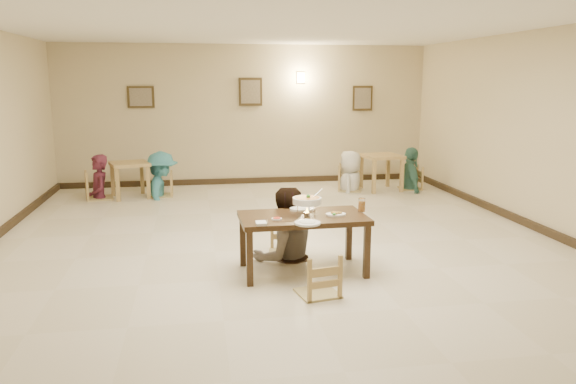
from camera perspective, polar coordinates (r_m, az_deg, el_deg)
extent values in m
plane|color=beige|center=(7.67, -0.73, -5.77)|extent=(10.00, 10.00, 0.00)
plane|color=white|center=(7.37, -0.79, 17.14)|extent=(10.00, 10.00, 0.00)
plane|color=beige|center=(12.32, -4.28, 7.79)|extent=(10.00, 0.00, 10.00)
plane|color=beige|center=(2.61, 16.02, -5.93)|extent=(10.00, 0.00, 10.00)
plane|color=beige|center=(8.89, 25.77, 5.35)|extent=(0.00, 10.00, 10.00)
cube|color=#2D2114|center=(12.46, -4.17, 1.16)|extent=(8.00, 0.06, 0.12)
cube|color=#2D2114|center=(9.11, 24.84, -3.68)|extent=(0.06, 10.00, 0.12)
cube|color=#382B16|center=(12.26, -14.73, 9.31)|extent=(0.55, 0.03, 0.45)
cube|color=gray|center=(12.24, -14.73, 9.31)|extent=(0.45, 0.01, 0.37)
cube|color=#382B16|center=(12.27, -3.83, 10.12)|extent=(0.50, 0.03, 0.60)
cube|color=gray|center=(12.25, -3.82, 10.12)|extent=(0.41, 0.01, 0.49)
cube|color=#382B16|center=(12.76, 7.58, 9.42)|extent=(0.45, 0.03, 0.55)
cube|color=gray|center=(12.74, 7.60, 9.42)|extent=(0.37, 0.01, 0.45)
cube|color=#FFD88C|center=(12.42, 1.31, 11.54)|extent=(0.16, 0.05, 0.22)
cube|color=#382514|center=(6.60, 1.52, -2.65)|extent=(1.49, 0.87, 0.06)
cube|color=#382514|center=(6.25, -3.91, -6.77)|extent=(0.07, 0.07, 0.63)
cube|color=#382514|center=(6.54, 8.01, -6.03)|extent=(0.07, 0.07, 0.63)
cube|color=#382514|center=(6.92, -4.63, -4.97)|extent=(0.07, 0.07, 0.63)
cube|color=#382514|center=(7.18, 6.20, -4.39)|extent=(0.07, 0.07, 0.63)
cube|color=tan|center=(7.32, -0.36, -3.24)|extent=(0.42, 0.42, 0.05)
cube|color=tan|center=(5.97, 3.06, -6.70)|extent=(0.42, 0.42, 0.05)
imported|color=gray|center=(7.08, -0.36, 0.48)|extent=(1.04, 0.89, 1.84)
torus|color=silver|center=(6.55, 1.95, -1.22)|extent=(0.26, 0.26, 0.01)
cylinder|color=silver|center=(6.58, 1.95, -2.25)|extent=(0.07, 0.07, 0.04)
cone|color=#FFA526|center=(6.57, 1.95, -1.82)|extent=(0.04, 0.04, 0.06)
cylinder|color=white|center=(6.54, 1.95, -0.90)|extent=(0.33, 0.33, 0.08)
cylinder|color=#B16C2C|center=(6.54, 1.96, -0.61)|extent=(0.29, 0.29, 0.02)
sphere|color=#2D7223|center=(6.52, 2.07, -0.45)|extent=(0.05, 0.05, 0.05)
cylinder|color=silver|center=(6.62, 2.95, -0.19)|extent=(0.16, 0.10, 0.11)
cylinder|color=silver|center=(6.64, 2.72, -1.67)|extent=(0.01, 0.01, 0.15)
cylinder|color=silver|center=(6.61, 0.97, -1.74)|extent=(0.01, 0.01, 0.15)
cylinder|color=silver|center=(6.45, 2.16, -2.05)|extent=(0.01, 0.01, 0.15)
cylinder|color=white|center=(6.87, 1.50, -1.72)|extent=(0.32, 0.32, 0.02)
ellipsoid|color=white|center=(6.87, 1.51, -1.66)|extent=(0.21, 0.18, 0.07)
cylinder|color=white|center=(6.20, 1.99, -3.17)|extent=(0.29, 0.29, 0.02)
ellipsoid|color=white|center=(6.20, 1.99, -3.11)|extent=(0.19, 0.16, 0.07)
cylinder|color=white|center=(6.62, 4.87, -2.29)|extent=(0.24, 0.24, 0.02)
sphere|color=#2D7223|center=(6.54, 4.70, -2.24)|extent=(0.04, 0.04, 0.04)
cylinder|color=white|center=(6.38, -1.15, -2.76)|extent=(0.12, 0.12, 0.02)
cylinder|color=#B11E0F|center=(6.38, -1.15, -2.68)|extent=(0.09, 0.09, 0.01)
cube|color=white|center=(6.19, -2.75, -3.18)|extent=(0.12, 0.15, 0.03)
cube|color=silver|center=(6.27, -2.40, -3.03)|extent=(0.03, 0.16, 0.01)
cube|color=silver|center=(6.27, -2.14, -3.02)|extent=(0.03, 0.16, 0.01)
cylinder|color=white|center=(6.82, 7.50, -1.31)|extent=(0.08, 0.08, 0.16)
cylinder|color=orange|center=(6.82, 7.50, -1.45)|extent=(0.07, 0.07, 0.12)
cube|color=tan|center=(11.26, -15.81, 2.77)|extent=(0.86, 0.86, 0.06)
cube|color=tan|center=(10.99, -16.91, 0.68)|extent=(0.07, 0.07, 0.63)
cube|color=tan|center=(11.09, -13.99, 0.93)|extent=(0.07, 0.07, 0.63)
cube|color=tan|center=(11.54, -17.38, 1.15)|extent=(0.07, 0.07, 0.63)
cube|color=tan|center=(11.64, -14.60, 1.38)|extent=(0.07, 0.07, 0.63)
cube|color=tan|center=(11.73, 9.50, 3.61)|extent=(0.83, 0.83, 0.06)
cube|color=tan|center=(11.37, 8.73, 1.51)|extent=(0.07, 0.07, 0.68)
cube|color=tan|center=(11.65, 11.48, 1.65)|extent=(0.07, 0.07, 0.68)
cube|color=tan|center=(11.93, 7.45, 2.00)|extent=(0.07, 0.07, 0.68)
cube|color=tan|center=(12.19, 10.11, 2.12)|extent=(0.07, 0.07, 0.68)
cube|color=tan|center=(11.33, -18.72, 1.67)|extent=(0.48, 0.48, 0.05)
cube|color=tan|center=(11.28, -12.77, 1.68)|extent=(0.43, 0.43, 0.05)
cube|color=tan|center=(11.64, 6.36, 2.43)|extent=(0.48, 0.48, 0.05)
cube|color=tan|center=(11.98, 12.37, 2.28)|extent=(0.43, 0.43, 0.05)
imported|color=#531D30|center=(11.28, -18.85, 3.61)|extent=(0.58, 0.72, 1.71)
imported|color=teal|center=(11.21, -12.87, 4.02)|extent=(0.66, 1.14, 1.76)
imported|color=silver|center=(11.59, 6.40, 4.17)|extent=(0.80, 0.94, 1.65)
imported|color=#447F70|center=(11.92, 12.46, 4.46)|extent=(0.52, 1.07, 1.76)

